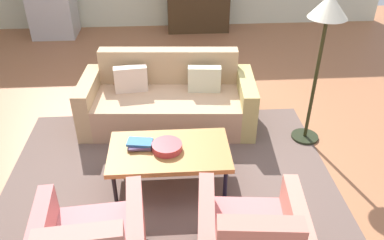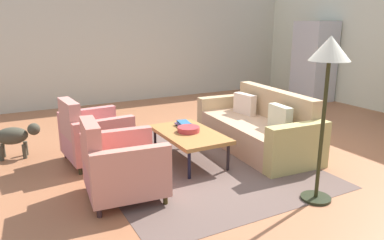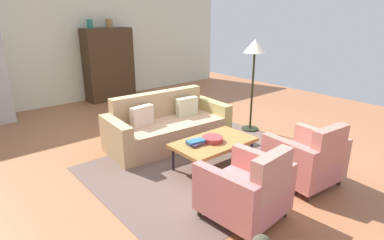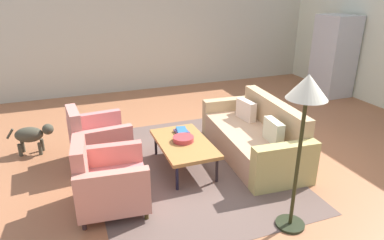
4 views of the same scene
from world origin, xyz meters
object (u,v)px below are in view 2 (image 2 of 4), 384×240
(fruit_bowl, at_px, (188,129))
(dog, at_px, (15,136))
(coffee_table, at_px, (189,135))
(armchair_left, at_px, (92,137))
(refrigerator, at_px, (314,61))
(couch, at_px, (259,129))
(book_stack, at_px, (184,124))
(floor_lamp, at_px, (329,65))
(armchair_right, at_px, (118,168))

(fruit_bowl, bearing_deg, dog, -120.79)
(coffee_table, relative_size, armchair_left, 1.36)
(coffee_table, height_order, refrigerator, refrigerator)
(couch, bearing_deg, refrigerator, -52.99)
(armchair_left, xyz_separation_m, refrigerator, (-1.54, 5.62, 0.58))
(fruit_bowl, relative_size, book_stack, 1.12)
(armchair_left, bearing_deg, refrigerator, 100.75)
(book_stack, relative_size, floor_lamp, 0.16)
(fruit_bowl, relative_size, floor_lamp, 0.17)
(coffee_table, height_order, book_stack, book_stack)
(armchair_left, distance_m, fruit_bowl, 1.30)
(fruit_bowl, xyz_separation_m, book_stack, (-0.27, 0.07, -0.00))
(coffee_table, xyz_separation_m, armchair_left, (-0.59, -1.17, -0.03))
(book_stack, bearing_deg, armchair_left, -103.96)
(coffee_table, relative_size, floor_lamp, 0.70)
(book_stack, relative_size, dog, 0.38)
(couch, xyz_separation_m, armchair_left, (-0.60, -2.35, 0.06))
(floor_lamp, xyz_separation_m, dog, (-2.89, -2.74, -1.13))
(coffee_table, distance_m, dog, 2.42)
(couch, xyz_separation_m, book_stack, (-0.29, -1.12, 0.15))
(armchair_left, distance_m, refrigerator, 5.85)
(armchair_right, bearing_deg, dog, -148.53)
(dog, bearing_deg, coffee_table, -20.16)
(couch, bearing_deg, fruit_bowl, 92.56)
(refrigerator, relative_size, floor_lamp, 1.08)
(book_stack, relative_size, refrigerator, 0.15)
(couch, relative_size, dog, 3.06)
(couch, xyz_separation_m, dog, (-1.26, -3.25, 0.03))
(coffee_table, bearing_deg, fruit_bowl, 180.00)
(coffee_table, distance_m, armchair_left, 1.31)
(fruit_bowl, height_order, book_stack, fruit_bowl)
(refrigerator, height_order, floor_lamp, refrigerator)
(coffee_table, distance_m, book_stack, 0.30)
(fruit_bowl, xyz_separation_m, dog, (-1.23, -2.07, -0.13))
(refrigerator, bearing_deg, book_stack, -67.22)
(armchair_left, bearing_deg, dog, -130.66)
(couch, height_order, armchair_left, armchair_left)
(refrigerator, distance_m, dog, 6.60)
(couch, distance_m, book_stack, 1.17)
(book_stack, xyz_separation_m, floor_lamp, (1.93, 0.61, 1.00))
(armchair_right, relative_size, fruit_bowl, 2.94)
(refrigerator, bearing_deg, dog, -82.31)
(coffee_table, xyz_separation_m, book_stack, (-0.29, 0.07, 0.07))
(couch, bearing_deg, armchair_left, 79.50)
(couch, bearing_deg, floor_lamp, 166.41)
(book_stack, distance_m, refrigerator, 4.78)
(coffee_table, height_order, fruit_bowl, fruit_bowl)
(armchair_left, bearing_deg, couch, 71.14)
(fruit_bowl, bearing_deg, armchair_left, -116.22)
(coffee_table, relative_size, dog, 1.71)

